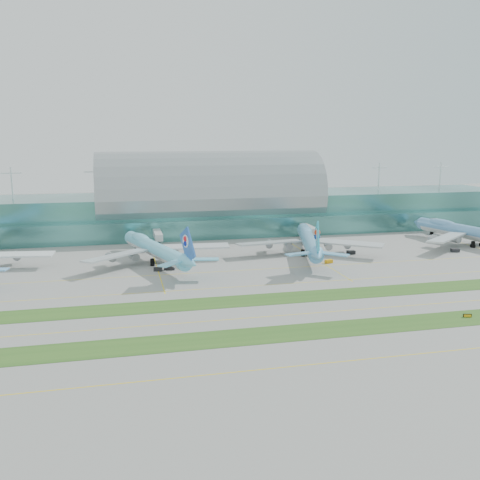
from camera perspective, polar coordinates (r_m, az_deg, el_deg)
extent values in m
plane|color=gray|center=(171.22, 4.12, -6.44)|extent=(700.00, 700.00, 0.00)
cube|color=#3D7A75|center=(292.97, -3.27, 2.96)|extent=(340.00, 42.00, 20.00)
cube|color=#3D7A75|center=(270.42, -2.40, 1.21)|extent=(340.00, 8.00, 10.00)
ellipsoid|color=#9EA5A8|center=(291.72, -3.29, 4.91)|extent=(340.00, 46.20, 16.17)
cylinder|color=white|center=(290.96, -3.31, 6.47)|extent=(0.80, 0.80, 16.00)
cube|color=#B2B7B7|center=(255.76, -8.80, 0.62)|extent=(3.50, 22.00, 3.00)
cylinder|color=black|center=(246.64, -8.60, -0.59)|extent=(1.00, 1.00, 4.00)
cube|color=#B2B7B7|center=(271.30, 7.20, 1.27)|extent=(3.50, 22.00, 3.00)
cylinder|color=black|center=(262.72, 7.93, 0.15)|extent=(1.00, 1.00, 4.00)
cube|color=#B2B7B7|center=(305.04, 20.57, 1.74)|extent=(3.50, 22.00, 3.00)
cylinder|color=black|center=(297.43, 21.57, 0.76)|extent=(1.00, 1.00, 4.00)
cube|color=#2D591E|center=(146.16, 7.36, -9.64)|extent=(420.00, 12.00, 0.08)
cube|color=#2D591E|center=(173.03, 3.93, -6.24)|extent=(420.00, 12.00, 0.08)
cube|color=yellow|center=(129.02, 10.48, -12.66)|extent=(420.00, 0.35, 0.01)
cube|color=yellow|center=(158.57, 5.61, -7.92)|extent=(420.00, 0.35, 0.01)
cube|color=yellow|center=(187.76, 2.52, -4.83)|extent=(420.00, 0.35, 0.01)
cube|color=yellow|center=(208.31, 0.92, -3.21)|extent=(420.00, 0.35, 0.01)
cube|color=white|center=(228.40, -22.66, -1.44)|extent=(28.43, 10.65, 1.13)
cylinder|color=#989BA0|center=(233.44, -23.74, -1.76)|extent=(4.30, 5.70, 3.14)
cylinder|color=#6CCFEE|center=(221.02, -9.04, -0.96)|extent=(23.69, 58.04, 5.91)
ellipsoid|color=#6CCFEE|center=(235.87, -10.54, 0.16)|extent=(10.83, 18.81, 4.21)
cone|color=#6CCFEE|center=(250.34, -11.74, 0.36)|extent=(7.08, 6.34, 5.91)
cone|color=#6CCFEE|center=(190.88, -5.33, -2.44)|extent=(7.96, 9.88, 5.61)
cube|color=silver|center=(213.80, -13.11, -1.63)|extent=(26.55, 23.81, 1.16)
cylinder|color=#919599|center=(220.28, -12.44, -1.76)|extent=(4.69, 5.98, 3.24)
cube|color=silver|center=(226.10, -4.82, -0.69)|extent=(29.03, 9.24, 1.16)
cylinder|color=#919599|center=(229.31, -6.33, -1.06)|extent=(4.69, 5.98, 3.24)
cube|color=blue|center=(191.26, -5.61, -0.58)|extent=(4.37, 12.10, 13.73)
cylinder|color=white|center=(191.82, -5.73, -0.11)|extent=(2.21, 4.62, 4.57)
cylinder|color=black|center=(242.51, -10.97, -1.01)|extent=(1.71, 1.71, 2.86)
cylinder|color=black|center=(217.51, -9.33, -2.35)|extent=(1.71, 1.71, 2.86)
cylinder|color=black|center=(219.57, -7.94, -2.18)|extent=(1.71, 1.71, 2.86)
cylinder|color=#62AAD7|center=(236.12, 7.37, -0.12)|extent=(20.94, 59.34, 5.98)
ellipsoid|color=#62AAD7|center=(252.19, 7.02, 0.99)|extent=(10.10, 19.02, 4.26)
cone|color=#62AAD7|center=(267.65, 6.72, 1.23)|extent=(7.00, 6.18, 5.98)
cone|color=#62AAD7|center=(203.05, 8.27, -1.66)|extent=(7.69, 9.83, 5.68)
cube|color=#BBBFC1|center=(233.26, 3.16, -0.28)|extent=(29.61, 10.88, 1.18)
cylinder|color=#9899A0|center=(238.91, 4.17, -0.51)|extent=(4.52, 5.96, 3.28)
cube|color=#BBBFC1|center=(236.64, 11.60, -0.33)|extent=(27.53, 23.10, 1.18)
cylinder|color=#9899A0|center=(241.39, 10.36, -0.55)|extent=(4.52, 5.96, 3.28)
cube|color=#31BBDA|center=(203.69, 8.26, 0.12)|extent=(3.77, 12.40, 13.90)
cylinder|color=silver|center=(204.36, 8.24, 0.57)|extent=(2.01, 4.70, 4.63)
cylinder|color=black|center=(259.17, 6.87, -0.10)|extent=(1.74, 1.74, 2.89)
cylinder|color=black|center=(233.01, 6.72, -1.37)|extent=(1.74, 1.74, 2.89)
cylinder|color=black|center=(233.58, 8.14, -1.38)|extent=(1.74, 1.74, 2.89)
cylinder|color=#5C97CC|center=(275.69, 23.42, 0.73)|extent=(21.74, 62.27, 6.27)
ellipsoid|color=#5C97CC|center=(286.62, 20.75, 1.64)|extent=(10.53, 19.94, 4.47)
cone|color=#5C97CC|center=(297.79, 18.43, 1.79)|extent=(7.33, 6.46, 6.27)
cube|color=silver|center=(260.74, 21.21, 0.25)|extent=(28.92, 24.16, 1.24)
cylinder|color=#9A9EA2|center=(268.02, 20.96, 0.09)|extent=(4.72, 6.24, 3.44)
cylinder|color=black|center=(291.81, 19.76, 0.60)|extent=(1.82, 1.82, 3.03)
cylinder|color=black|center=(271.68, 23.59, -0.43)|extent=(1.82, 1.82, 3.03)
cube|color=black|center=(208.96, -8.75, -3.10)|extent=(3.47, 2.52, 1.39)
cube|color=black|center=(210.28, -7.52, -2.96)|extent=(4.32, 2.86, 1.46)
cube|color=orange|center=(222.14, 9.45, -2.26)|extent=(3.58, 2.53, 1.44)
cube|color=black|center=(240.45, 11.75, -1.30)|extent=(3.56, 2.09, 1.58)
cube|color=black|center=(258.56, 21.96, -1.03)|extent=(3.93, 2.84, 1.47)
cube|color=black|center=(168.69, 23.09, -7.43)|extent=(2.43, 0.87, 1.04)
cube|color=#F7AF15|center=(168.54, 23.11, -7.45)|extent=(2.02, 0.58, 0.76)
cylinder|color=black|center=(168.48, 22.81, -7.53)|extent=(0.11, 0.11, 0.47)
cylinder|color=black|center=(169.07, 23.35, -7.51)|extent=(0.11, 0.11, 0.47)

